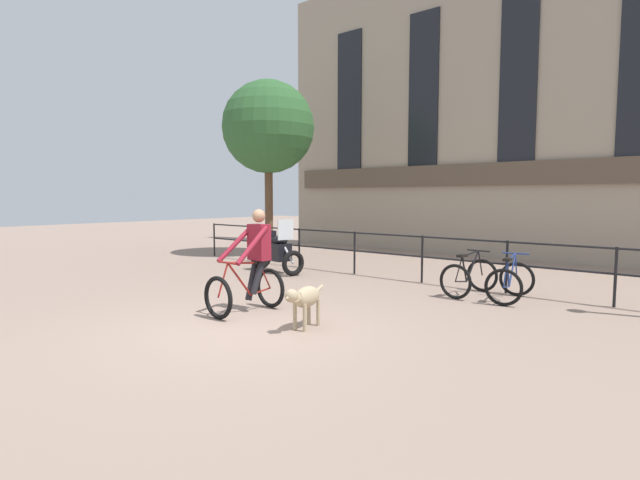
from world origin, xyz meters
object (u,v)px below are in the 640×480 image
(dog, at_px, (304,298))
(parked_motorcycle, at_px, (276,250))
(cyclist_with_bike, at_px, (251,266))
(parked_bicycle_mid_left, at_px, (510,282))
(parked_bicycle_near_lamp, at_px, (469,277))

(dog, distance_m, parked_motorcycle, 5.47)
(cyclist_with_bike, xyz_separation_m, dog, (1.39, -0.21, -0.31))
(parked_motorcycle, distance_m, parked_bicycle_mid_left, 5.76)
(parked_bicycle_near_lamp, height_order, parked_bicycle_mid_left, same)
(dog, height_order, parked_bicycle_mid_left, parked_bicycle_mid_left)
(parked_motorcycle, bearing_deg, parked_bicycle_mid_left, -74.25)
(dog, relative_size, parked_bicycle_mid_left, 0.83)
(cyclist_with_bike, distance_m, parked_bicycle_mid_left, 4.71)
(cyclist_with_bike, height_order, dog, cyclist_with_bike)
(dog, xyz_separation_m, parked_bicycle_near_lamp, (0.73, 3.90, -0.09))
(dog, relative_size, parked_motorcycle, 0.58)
(parked_motorcycle, relative_size, parked_bicycle_mid_left, 1.44)
(dog, distance_m, parked_bicycle_near_lamp, 3.97)
(cyclist_with_bike, distance_m, dog, 1.44)
(cyclist_with_bike, height_order, parked_motorcycle, cyclist_with_bike)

